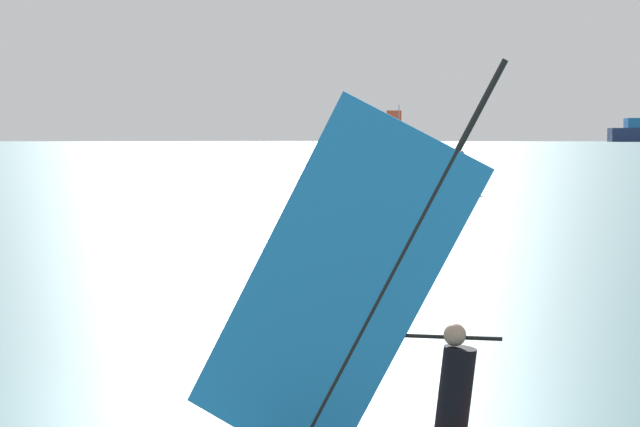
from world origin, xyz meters
name	(u,v)px	position (x,y,z in m)	size (l,w,h in m)	color
ground_plane	(239,408)	(0.00, 0.00, 0.00)	(4000.00, 4000.00, 0.00)	#386066
windsurfer	(403,354)	(2.61, -0.72, 1.04)	(3.94, 1.91, 4.13)	red
channel_buoy	(462,174)	(-21.13, 46.66, 1.10)	(1.18, 1.18, 2.43)	yellow
small_sailboat	(399,153)	(-81.82, 142.76, 0.79)	(8.27, 8.02, 8.41)	white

